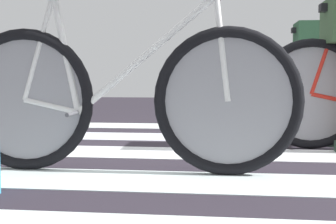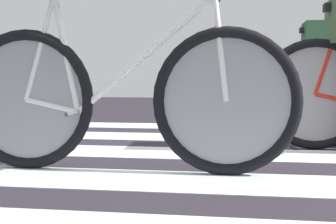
{
  "view_description": "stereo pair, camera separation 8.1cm",
  "coord_description": "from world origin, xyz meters",
  "views": [
    {
      "loc": [
        -0.23,
        -2.84,
        0.51
      ],
      "look_at": [
        -0.54,
        -0.32,
        0.31
      ],
      "focal_mm": 52.17,
      "sensor_mm": 36.0,
      "label": 1
    },
    {
      "loc": [
        -0.15,
        -2.84,
        0.51
      ],
      "look_at": [
        -0.54,
        -0.32,
        0.31
      ],
      "focal_mm": 52.17,
      "sensor_mm": 36.0,
      "label": 2
    }
  ],
  "objects": [
    {
      "name": "cyclist_3_of_3",
      "position": [
        0.54,
        2.05,
        0.66
      ],
      "size": [
        0.31,
        0.41,
        0.98
      ],
      "rotation": [
        0.0,
        0.0,
        -0.0
      ],
      "color": "brown",
      "rests_on": "ground"
    },
    {
      "name": "ground",
      "position": [
        0.0,
        0.0,
        0.01
      ],
      "size": [
        18.0,
        14.0,
        0.02
      ],
      "color": "#28232C"
    },
    {
      "name": "bicycle_1_of_3",
      "position": [
        -0.74,
        -0.5,
        0.41
      ],
      "size": [
        1.74,
        0.52,
        0.93
      ],
      "rotation": [
        0.0,
        0.0,
        -0.02
      ],
      "color": "black",
      "rests_on": "ground"
    },
    {
      "name": "crosswalk_markings",
      "position": [
        0.05,
        -0.28,
        0.02
      ],
      "size": [
        5.42,
        4.24,
        0.0
      ],
      "color": "silver",
      "rests_on": "ground"
    }
  ]
}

